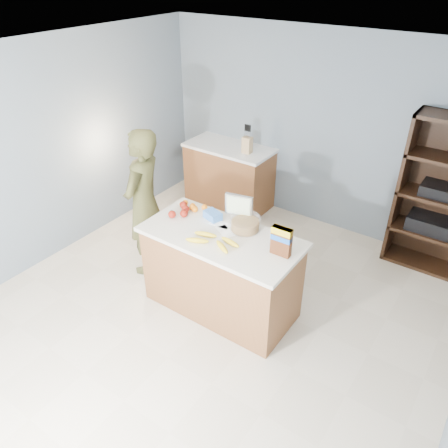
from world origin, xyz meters
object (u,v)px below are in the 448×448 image
Objects in this scene: counter_peninsula at (221,275)px; shelving_unit at (441,199)px; person at (144,204)px; tv at (239,206)px; cereal_box at (281,239)px.

shelving_unit reaches higher than counter_peninsula.
counter_peninsula is 1.18m from person.
tv is at bearing 86.04° from person.
person is at bearing -143.53° from shelving_unit.
counter_peninsula is at bearing -127.11° from shelving_unit.
cereal_box is (0.63, -0.28, 0.00)m from tv.
counter_peninsula is at bearing 69.06° from person.
shelving_unit is 6.38× the size of tv.
shelving_unit reaches higher than tv.
cereal_box is at bearing 4.68° from counter_peninsula.
cereal_box is (0.61, 0.05, 0.65)m from counter_peninsula.
person is (-1.10, 0.09, 0.43)m from counter_peninsula.
person is at bearing -167.82° from tv.
cereal_box is at bearing -23.75° from tv.
shelving_unit reaches higher than cereal_box.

